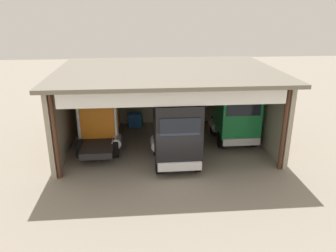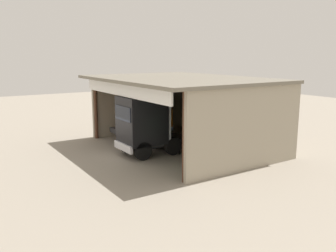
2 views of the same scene
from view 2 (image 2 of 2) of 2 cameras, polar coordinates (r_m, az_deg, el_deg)
name	(u,v)px [view 2 (image 2 of 2)]	position (r m, az deg, el deg)	size (l,w,h in m)	color
ground_plane	(129,156)	(22.93, -6.15, -4.74)	(80.00, 80.00, 0.00)	gray
workshop_shed	(191,99)	(24.78, 3.73, 4.38)	(12.65, 9.35, 4.82)	#9E937F
truck_orange_center_bay	(150,113)	(27.81, -2.93, 2.15)	(2.55, 4.54, 3.64)	orange
truck_black_left_bay	(145,124)	(22.69, -3.75, 0.33)	(2.52, 4.64, 3.77)	black
truck_green_center_left_bay	(222,131)	(21.13, 8.64, -0.78)	(2.54, 4.42, 3.64)	#197F3D
oil_drum	(204,131)	(28.20, 5.81, -0.79)	(0.58, 0.58, 0.88)	#197233
tool_cart	(202,130)	(28.37, 5.47, -0.59)	(0.90, 0.60, 1.00)	#1E59A5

